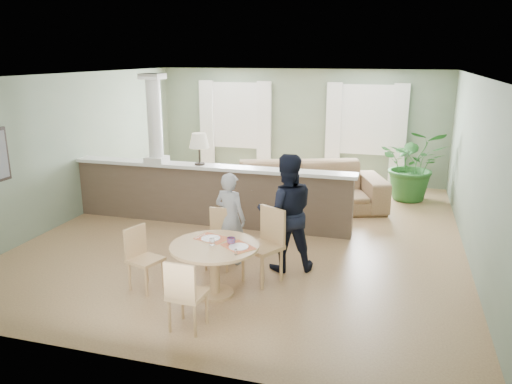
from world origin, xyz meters
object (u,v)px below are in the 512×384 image
(dining_table, at_px, (215,255))
(chair_far_man, at_px, (266,241))
(chair_far_boy, at_px, (220,235))
(man_person, at_px, (286,213))
(chair_side, at_px, (142,255))
(sofa, at_px, (303,187))
(houseplant, at_px, (414,165))
(child_person, at_px, (230,218))
(chair_near, at_px, (185,292))

(dining_table, xyz_separation_m, chair_far_man, (0.51, 0.62, 0.01))
(dining_table, bearing_deg, chair_far_boy, 106.21)
(dining_table, distance_m, man_person, 1.30)
(chair_far_boy, bearing_deg, dining_table, -77.38)
(man_person, bearing_deg, chair_side, 13.01)
(sofa, height_order, houseplant, houseplant)
(chair_far_boy, relative_size, chair_side, 1.02)
(chair_side, xyz_separation_m, man_person, (1.69, 1.14, 0.39))
(chair_far_man, height_order, chair_side, chair_far_man)
(sofa, height_order, child_person, child_person)
(dining_table, height_order, chair_far_man, chair_far_man)
(chair_far_boy, bearing_deg, chair_side, -130.93)
(chair_far_man, height_order, man_person, man_person)
(chair_far_boy, xyz_separation_m, chair_side, (-0.75, -0.98, -0.01))
(chair_side, height_order, child_person, child_person)
(chair_far_man, distance_m, man_person, 0.55)
(dining_table, distance_m, chair_far_boy, 0.94)
(chair_far_boy, height_order, man_person, man_person)
(sofa, relative_size, dining_table, 2.82)
(chair_far_man, distance_m, chair_near, 1.64)
(dining_table, height_order, chair_far_boy, chair_far_boy)
(chair_near, bearing_deg, houseplant, -109.02)
(chair_side, bearing_deg, chair_far_boy, -19.59)
(houseplant, bearing_deg, child_person, -121.97)
(houseplant, height_order, child_person, houseplant)
(houseplant, xyz_separation_m, child_person, (-2.65, -4.25, -0.08))
(chair_far_man, bearing_deg, child_person, 175.84)
(chair_far_man, bearing_deg, chair_near, -79.57)
(sofa, xyz_separation_m, dining_table, (-0.37, -3.93, 0.08))
(chair_side, bearing_deg, chair_near, -112.74)
(sofa, distance_m, man_person, 2.92)
(child_person, bearing_deg, sofa, -85.92)
(sofa, distance_m, chair_side, 4.25)
(houseplant, bearing_deg, chair_far_man, -112.94)
(houseplant, relative_size, man_person, 0.90)
(chair_near, bearing_deg, chair_side, -37.63)
(chair_near, bearing_deg, dining_table, -88.06)
(chair_far_boy, bearing_deg, child_person, 54.19)
(houseplant, distance_m, chair_near, 6.73)
(chair_far_boy, distance_m, chair_side, 1.23)
(chair_side, bearing_deg, dining_table, -67.74)
(houseplant, bearing_deg, sofa, -147.00)
(sofa, height_order, chair_near, sofa)
(chair_near, height_order, chair_side, chair_near)
(chair_far_boy, distance_m, chair_far_man, 0.82)
(sofa, relative_size, chair_side, 3.81)
(chair_far_boy, xyz_separation_m, chair_near, (0.25, -1.83, 0.00))
(houseplant, distance_m, chair_far_boy, 5.21)
(chair_far_man, bearing_deg, dining_table, -100.10)
(chair_far_boy, bearing_deg, sofa, 74.57)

